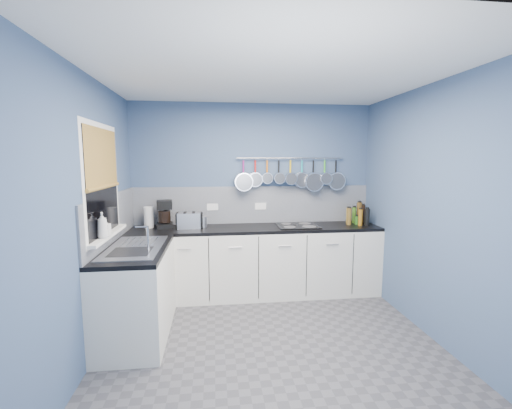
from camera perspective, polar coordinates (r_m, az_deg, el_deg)
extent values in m
cube|color=#47474C|center=(3.59, 2.39, -22.02)|extent=(3.20, 3.00, 0.02)
cube|color=white|center=(3.21, 2.66, 21.04)|extent=(3.20, 3.00, 0.02)
cube|color=#3C5174|center=(4.65, -0.50, 1.21)|extent=(3.20, 0.02, 2.50)
cube|color=#3C5174|center=(1.73, 10.79, -9.66)|extent=(3.20, 0.02, 2.50)
cube|color=#3C5174|center=(3.31, -26.18, -2.09)|extent=(0.02, 3.00, 2.50)
cube|color=#3C5174|center=(3.77, 27.42, -1.08)|extent=(0.02, 3.00, 2.50)
cube|color=#989CA7|center=(4.64, -0.47, -0.04)|extent=(3.20, 0.02, 0.50)
cube|color=#989CA7|center=(3.88, -22.88, -2.10)|extent=(0.02, 1.80, 0.50)
cube|color=silver|center=(4.51, -0.05, -9.63)|extent=(3.20, 0.60, 0.86)
cube|color=black|center=(4.40, -0.05, -4.02)|extent=(3.20, 0.60, 0.04)
cube|color=silver|center=(3.72, -19.21, -13.86)|extent=(0.60, 1.20, 0.86)
cube|color=black|center=(3.58, -19.52, -7.12)|extent=(0.60, 1.20, 0.04)
cube|color=white|center=(3.55, -24.33, 3.49)|extent=(0.01, 1.00, 1.10)
cube|color=black|center=(3.55, -24.26, 3.49)|extent=(0.01, 0.90, 1.00)
cube|color=#B58D3B|center=(3.54, -24.33, 7.13)|extent=(0.01, 0.90, 0.55)
cube|color=white|center=(3.61, -23.52, -4.67)|extent=(0.10, 0.98, 0.03)
cube|color=silver|center=(3.58, -19.54, -6.75)|extent=(0.50, 0.95, 0.01)
cube|color=white|center=(4.60, -7.28, -0.42)|extent=(0.15, 0.01, 0.09)
cube|color=white|center=(4.64, 0.77, -0.29)|extent=(0.15, 0.01, 0.09)
cylinder|color=silver|center=(4.64, 5.77, 7.72)|extent=(1.45, 0.02, 0.02)
imported|color=white|center=(3.38, -24.32, -3.18)|extent=(0.12, 0.12, 0.24)
imported|color=white|center=(3.47, -23.87, -3.47)|extent=(0.08, 0.09, 0.17)
cylinder|color=white|center=(4.53, -17.50, -2.06)|extent=(0.15, 0.15, 0.27)
cube|color=silver|center=(4.38, -11.06, -2.63)|extent=(0.32, 0.20, 0.20)
cylinder|color=silver|center=(4.43, -8.79, -2.88)|extent=(0.10, 0.10, 0.13)
cube|color=black|center=(4.48, 6.93, -3.53)|extent=(0.52, 0.46, 0.01)
cylinder|color=brown|center=(4.88, 16.87, -1.29)|extent=(0.07, 0.07, 0.28)
cylinder|color=#3F721E|center=(4.84, 16.08, -1.73)|extent=(0.05, 0.05, 0.22)
cylinder|color=olive|center=(4.81, 15.14, -1.80)|extent=(0.05, 0.05, 0.21)
cylinder|color=black|center=(4.78, 17.47, -1.63)|extent=(0.05, 0.05, 0.26)
cylinder|color=#265919|center=(4.75, 16.52, -2.54)|extent=(0.06, 0.06, 0.11)
cylinder|color=brown|center=(4.70, 15.30, -1.92)|extent=(0.06, 0.06, 0.22)
cylinder|color=black|center=(4.70, 18.08, -2.04)|extent=(0.07, 0.07, 0.22)
cylinder|color=#8C5914|center=(4.67, 17.05, -2.09)|extent=(0.06, 0.06, 0.22)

